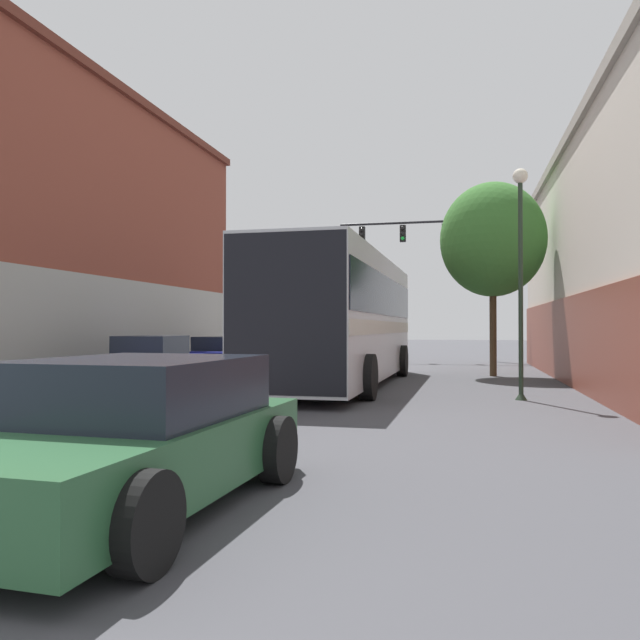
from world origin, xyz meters
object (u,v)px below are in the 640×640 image
hatchback_foreground (129,436)px  street_tree_near (493,240)px  parked_car_left_mid (225,354)px  parked_car_left_near (297,345)px  traffic_signal_gantry (441,253)px  street_lamp (521,264)px  bus (342,314)px  parked_car_left_far (154,360)px

hatchback_foreground → street_tree_near: street_tree_near is taller
hatchback_foreground → parked_car_left_mid: hatchback_foreground is taller
parked_car_left_near → street_tree_near: bearing=-146.1°
traffic_signal_gantry → street_lamp: 16.17m
bus → street_lamp: street_lamp is taller
bus → hatchback_foreground: bearing=-177.4°
bus → parked_car_left_near: bus is taller
hatchback_foreground → parked_car_left_near: size_ratio=0.94×
bus → parked_car_left_mid: (-5.50, 5.25, -1.33)m
parked_car_left_near → traffic_signal_gantry: bearing=-109.9°
hatchback_foreground → traffic_signal_gantry: (1.85, 25.08, 4.48)m
parked_car_left_near → traffic_signal_gantry: traffic_signal_gantry is taller
traffic_signal_gantry → parked_car_left_far: bearing=-120.3°
hatchback_foreground → traffic_signal_gantry: traffic_signal_gantry is taller
bus → traffic_signal_gantry: 13.83m
parked_car_left_mid → parked_car_left_near: bearing=0.4°
bus → parked_car_left_near: size_ratio=2.55×
traffic_signal_gantry → hatchback_foreground: bearing=-94.2°
parked_car_left_mid → street_tree_near: 10.45m
street_lamp → parked_car_left_far: bearing=166.0°
bus → street_tree_near: size_ratio=1.75×
parked_car_left_mid → parked_car_left_far: 5.36m
traffic_signal_gantry → street_tree_near: (1.94, -9.08, -0.68)m
traffic_signal_gantry → street_lamp: traffic_signal_gantry is taller
parked_car_left_far → parked_car_left_near: bearing=-7.2°
parked_car_left_mid → street_lamp: size_ratio=0.88×
hatchback_foreground → traffic_signal_gantry: size_ratio=0.56×
street_lamp → bus: bearing=149.7°
parked_car_left_mid → street_tree_near: bearing=-94.7°
parked_car_left_mid → traffic_signal_gantry: 12.02m
parked_car_left_near → street_lamp: (9.75, -17.52, 2.29)m
parked_car_left_far → traffic_signal_gantry: size_ratio=0.61×
bus → street_lamp: size_ratio=2.19×
hatchback_foreground → street_lamp: (4.06, 9.21, 2.32)m
parked_car_left_near → parked_car_left_far: bearing=171.5°
bus → parked_car_left_near: (-5.32, 14.93, -1.28)m
bus → parked_car_left_mid: bearing=47.1°
hatchback_foreground → bus: bearing=4.7°
street_lamp → street_tree_near: street_tree_near is taller
parked_car_left_near → parked_car_left_far: parked_car_left_near is taller
hatchback_foreground → street_tree_near: (3.79, 16.00, 3.80)m
parked_car_left_far → street_tree_near: 11.31m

